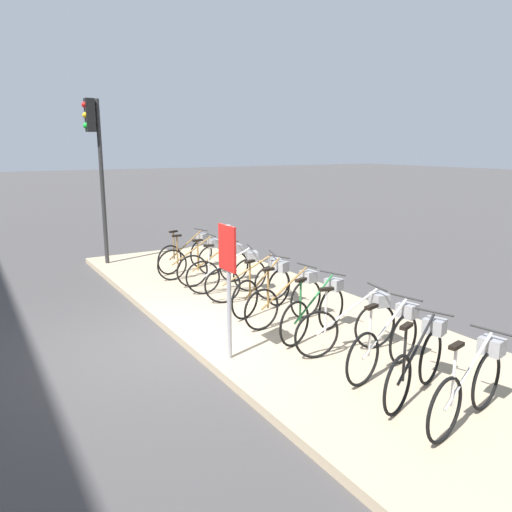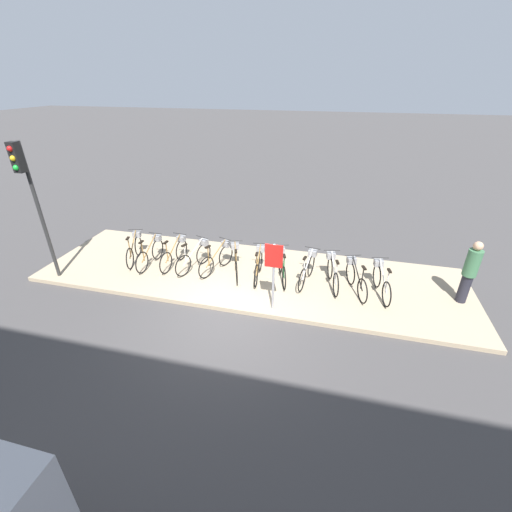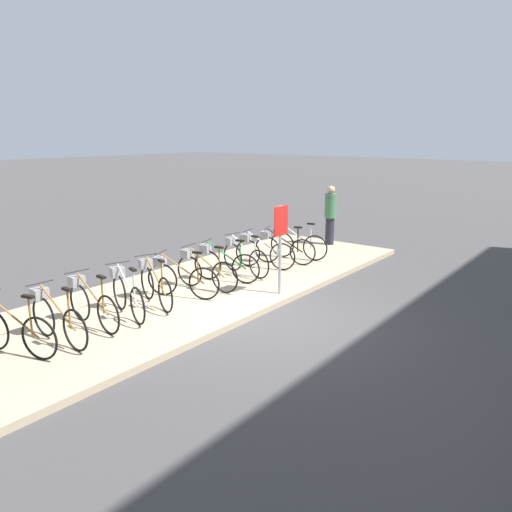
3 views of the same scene
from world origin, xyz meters
TOP-DOWN VIEW (x-y plane):
  - ground_plane at (0.00, 0.00)m, footprint 120.00×120.00m
  - sidewalk at (0.00, 1.87)m, footprint 12.68×3.74m
  - parked_bicycle_0 at (-3.80, 1.80)m, footprint 0.59×1.55m
  - parked_bicycle_1 at (-3.14, 1.69)m, footprint 0.46×1.60m
  - parked_bicycle_2 at (-2.39, 1.84)m, footprint 0.46×1.60m
  - parked_bicycle_3 at (-1.68, 1.78)m, footprint 0.64×1.53m
  - parked_bicycle_4 at (-0.97, 1.85)m, footprint 0.66×1.52m
  - parked_bicycle_5 at (-0.39, 1.78)m, footprint 0.66×1.52m
  - parked_bicycle_6 at (0.32, 1.77)m, footprint 0.46×1.59m
  - parked_bicycle_7 at (1.00, 1.83)m, footprint 0.61×1.54m
  - parked_bicycle_8 at (1.75, 1.85)m, footprint 0.46×1.58m
  - parked_bicycle_9 at (2.45, 1.83)m, footprint 0.53×1.57m
  - parked_bicycle_10 at (3.08, 1.68)m, footprint 0.66×1.52m
  - parked_bicycle_11 at (3.75, 1.70)m, footprint 0.50×1.57m
  - pedestrian at (5.84, 1.84)m, footprint 0.34×0.34m
  - sign_post at (1.05, 0.29)m, footprint 0.44×0.07m

SIDE VIEW (x-z plane):
  - ground_plane at x=0.00m, z-range 0.00..0.00m
  - sidewalk at x=0.00m, z-range 0.00..0.12m
  - parked_bicycle_0 at x=-3.80m, z-range 0.06..1.05m
  - parked_bicycle_1 at x=-3.14m, z-range 0.06..1.05m
  - parked_bicycle_2 at x=-2.39m, z-range 0.06..1.05m
  - parked_bicycle_3 at x=-1.68m, z-range 0.06..1.05m
  - parked_bicycle_4 at x=-0.97m, z-range 0.06..1.05m
  - parked_bicycle_5 at x=-0.39m, z-range 0.06..1.05m
  - parked_bicycle_6 at x=0.32m, z-range 0.06..1.05m
  - parked_bicycle_7 at x=1.00m, z-range 0.06..1.05m
  - parked_bicycle_8 at x=1.75m, z-range 0.06..1.05m
  - parked_bicycle_9 at x=2.45m, z-range 0.06..1.05m
  - parked_bicycle_10 at x=3.08m, z-range 0.06..1.05m
  - parked_bicycle_11 at x=3.75m, z-range 0.06..1.05m
  - pedestrian at x=5.84m, z-range 0.17..1.91m
  - sign_post at x=1.05m, z-range 0.46..2.28m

